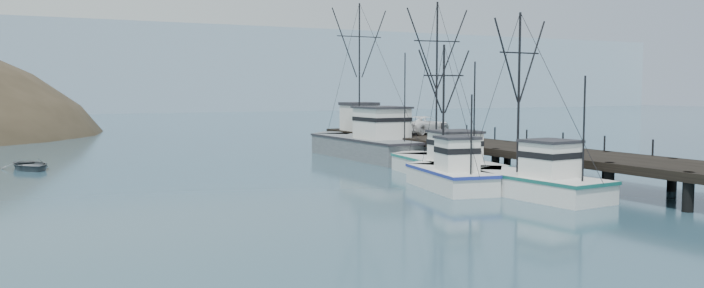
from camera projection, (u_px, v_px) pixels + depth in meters
name	position (u px, v px, depth m)	size (l,w,h in m)	color
ground	(452.00, 218.00, 32.49)	(400.00, 400.00, 0.00)	#2A4B5D
pier	(481.00, 146.00, 52.89)	(6.00, 44.00, 2.00)	black
distant_ridge	(122.00, 111.00, 188.12)	(360.00, 40.00, 26.00)	#9EB2C6
trawler_near	(530.00, 181.00, 39.24)	(4.22, 10.65, 10.84)	silver
trawler_mid	(448.00, 175.00, 41.99)	(4.35, 8.99, 9.18)	silver
trawler_far	(443.00, 164.00, 48.09)	(5.50, 12.55, 12.58)	silver
work_vessel	(368.00, 144.00, 61.07)	(5.30, 17.13, 14.16)	slate
pier_shed	(359.00, 116.00, 67.69)	(3.00, 3.20, 2.80)	silver
pickup_truck	(424.00, 125.00, 62.81)	(2.70, 5.86, 1.63)	white
motorboat	(30.00, 170.00, 51.98)	(3.46, 4.85, 1.00)	#52575B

